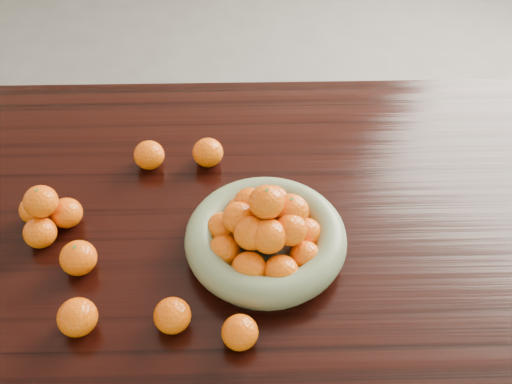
{
  "coord_description": "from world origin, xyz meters",
  "views": [
    {
      "loc": [
        -0.01,
        -0.87,
        1.7
      ],
      "look_at": [
        0.01,
        -0.02,
        0.83
      ],
      "focal_mm": 40.0,
      "sensor_mm": 36.0,
      "label": 1
    }
  ],
  "objects_px": {
    "dining_table": "(252,236)",
    "loose_orange_0": "(78,258)",
    "orange_pyramid": "(46,214)",
    "fruit_bowl": "(266,235)"
  },
  "relations": [
    {
      "from": "dining_table",
      "to": "orange_pyramid",
      "type": "xyz_separation_m",
      "value": [
        -0.44,
        -0.04,
        0.14
      ]
    },
    {
      "from": "dining_table",
      "to": "loose_orange_0",
      "type": "distance_m",
      "value": 0.4
    },
    {
      "from": "dining_table",
      "to": "loose_orange_0",
      "type": "height_order",
      "value": "loose_orange_0"
    },
    {
      "from": "orange_pyramid",
      "to": "loose_orange_0",
      "type": "height_order",
      "value": "orange_pyramid"
    },
    {
      "from": "dining_table",
      "to": "orange_pyramid",
      "type": "distance_m",
      "value": 0.46
    },
    {
      "from": "dining_table",
      "to": "fruit_bowl",
      "type": "distance_m",
      "value": 0.18
    },
    {
      "from": "orange_pyramid",
      "to": "loose_orange_0",
      "type": "xyz_separation_m",
      "value": [
        0.09,
        -0.11,
        -0.01
      ]
    },
    {
      "from": "dining_table",
      "to": "loose_orange_0",
      "type": "relative_size",
      "value": 26.74
    },
    {
      "from": "dining_table",
      "to": "fruit_bowl",
      "type": "bearing_deg",
      "value": -76.75
    },
    {
      "from": "dining_table",
      "to": "loose_orange_0",
      "type": "xyz_separation_m",
      "value": [
        -0.35,
        -0.15,
        0.12
      ]
    }
  ]
}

